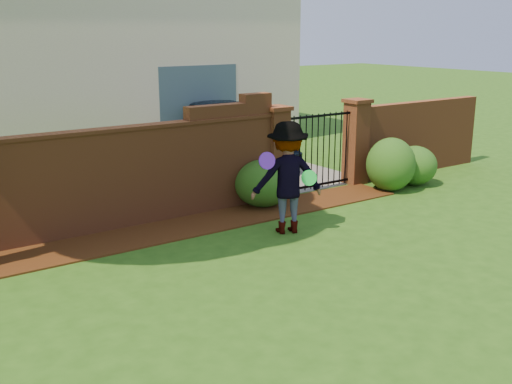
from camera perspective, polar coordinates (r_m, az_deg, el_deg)
ground at (r=8.14m, az=5.08°, el=-9.42°), size 80.00×80.00×0.01m
mulch_bed at (r=10.33m, az=-11.04°, el=-4.13°), size 11.10×1.08×0.03m
brick_wall at (r=10.34m, az=-18.16°, el=0.66°), size 8.70×0.31×2.16m
brick_wall_return at (r=15.15m, az=14.77°, el=4.98°), size 4.00×0.25×1.70m
pillar_left at (r=12.28m, az=1.86°, el=3.73°), size 0.50×0.50×1.88m
pillar_right at (r=13.69m, az=9.30°, el=4.71°), size 0.50×0.50×1.88m
iron_gate at (r=12.97m, az=5.77°, el=3.81°), size 1.78×0.03×1.60m
driveway at (r=16.33m, az=-3.46°, el=3.13°), size 3.20×8.00×0.01m
house at (r=18.58m, az=-17.12°, el=13.76°), size 12.40×6.40×6.30m
car at (r=15.60m, az=-1.96°, el=5.62°), size 2.47×4.97×1.63m
shrub_left at (r=11.82m, az=0.66°, el=0.82°), size 1.12×1.12×0.92m
shrub_middle at (r=13.26m, az=12.46°, el=2.52°), size 1.04×1.04×1.14m
shrub_right at (r=13.93m, az=14.57°, el=2.41°), size 0.98×0.98×0.87m
man at (r=10.18m, az=2.96°, el=1.29°), size 1.39×1.10×1.89m
frisbee_purple at (r=9.73m, az=1.03°, el=2.94°), size 0.29×0.13×0.28m
frisbee_green at (r=10.08m, az=4.97°, el=1.33°), size 0.23×0.22×0.26m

